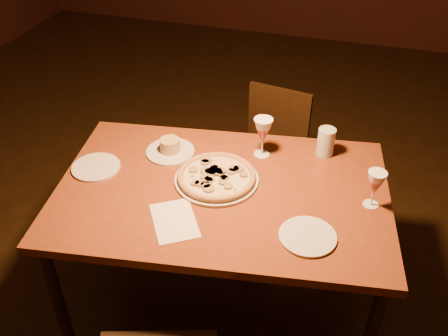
# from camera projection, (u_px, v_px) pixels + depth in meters

# --- Properties ---
(floor) EXTENTS (7.00, 7.00, 0.00)m
(floor) POSITION_uv_depth(u_px,v_px,m) (199.00, 269.00, 2.78)
(floor) COLOR black
(floor) RESTS_ON ground
(dining_table) EXTENTS (1.54, 1.11, 0.76)m
(dining_table) POSITION_uv_depth(u_px,v_px,m) (222.00, 201.00, 2.18)
(dining_table) COLOR brown
(dining_table) RESTS_ON floor
(chair_far) EXTENTS (0.43, 0.43, 0.78)m
(chair_far) POSITION_uv_depth(u_px,v_px,m) (270.00, 148.00, 2.95)
(chair_far) COLOR black
(chair_far) RESTS_ON floor
(pizza_plate) EXTENTS (0.37, 0.37, 0.04)m
(pizza_plate) POSITION_uv_depth(u_px,v_px,m) (216.00, 177.00, 2.17)
(pizza_plate) COLOR silver
(pizza_plate) RESTS_ON dining_table
(ramekin_saucer) EXTENTS (0.23, 0.23, 0.07)m
(ramekin_saucer) POSITION_uv_depth(u_px,v_px,m) (170.00, 148.00, 2.35)
(ramekin_saucer) COLOR silver
(ramekin_saucer) RESTS_ON dining_table
(wine_glass_far) EXTENTS (0.09, 0.09, 0.19)m
(wine_glass_far) POSITION_uv_depth(u_px,v_px,m) (263.00, 137.00, 2.29)
(wine_glass_far) COLOR #B74E4C
(wine_glass_far) RESTS_ON dining_table
(wine_glass_right) EXTENTS (0.08, 0.08, 0.17)m
(wine_glass_right) POSITION_uv_depth(u_px,v_px,m) (374.00, 189.00, 2.01)
(wine_glass_right) COLOR #B74E4C
(wine_glass_right) RESTS_ON dining_table
(water_tumbler) EXTENTS (0.08, 0.08, 0.13)m
(water_tumbler) POSITION_uv_depth(u_px,v_px,m) (326.00, 142.00, 2.31)
(water_tumbler) COLOR #B2BCC2
(water_tumbler) RESTS_ON dining_table
(side_plate_left) EXTENTS (0.22, 0.22, 0.01)m
(side_plate_left) POSITION_uv_depth(u_px,v_px,m) (96.00, 167.00, 2.26)
(side_plate_left) COLOR silver
(side_plate_left) RESTS_ON dining_table
(side_plate_near) EXTENTS (0.22, 0.22, 0.01)m
(side_plate_near) POSITION_uv_depth(u_px,v_px,m) (308.00, 236.00, 1.90)
(side_plate_near) COLOR silver
(side_plate_near) RESTS_ON dining_table
(menu_card) EXTENTS (0.27, 0.29, 0.00)m
(menu_card) POSITION_uv_depth(u_px,v_px,m) (174.00, 221.00, 1.98)
(menu_card) COLOR silver
(menu_card) RESTS_ON dining_table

